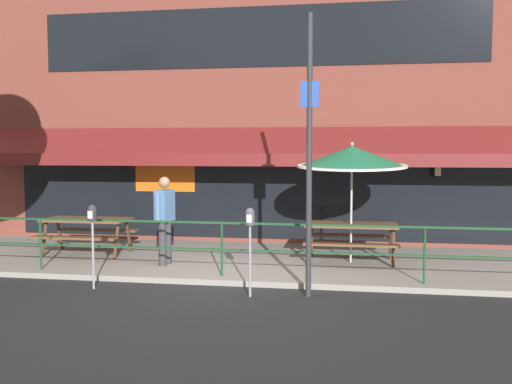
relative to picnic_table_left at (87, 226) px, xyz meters
name	(u,v)px	position (x,y,z in m)	size (l,w,h in m)	color
ground_plane	(218,286)	(3.31, -1.90, -0.71)	(120.00, 120.00, 0.00)	#232326
patio_deck	(240,260)	(3.31, 0.10, -0.66)	(15.00, 4.00, 0.10)	gray
restaurant_building	(258,100)	(3.31, 2.32, 2.81)	(15.00, 1.60, 7.08)	brown
patio_railing	(222,237)	(3.31, -1.60, 0.09)	(13.84, 0.04, 0.97)	#194723
picnic_table_left	(87,226)	(0.00, 0.00, 0.00)	(1.80, 1.42, 0.76)	brown
picnic_table_centre	(351,232)	(5.55, 0.07, 0.00)	(1.80, 1.42, 0.76)	brown
patio_umbrella_centre	(352,157)	(5.55, 0.04, 1.47)	(2.14, 2.14, 2.38)	#B7B2A8
pedestrian_walking	(165,216)	(2.00, -0.79, 0.35)	(0.32, 0.61, 1.71)	#333338
parking_meter_near	(92,221)	(1.29, -2.43, 0.44)	(0.15, 0.16, 1.42)	gray
parking_meter_far	(250,225)	(3.97, -2.52, 0.44)	(0.15, 0.16, 1.42)	gray
street_sign_pole	(309,154)	(4.89, -2.35, 1.57)	(0.28, 0.09, 4.43)	#2D2D33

